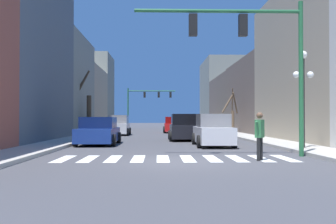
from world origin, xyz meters
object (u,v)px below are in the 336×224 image
car_at_intersection (213,131)px  street_tree_left_mid (87,107)px  traffic_signal_near (252,44)px  pedestrian_on_right_sidewalk (260,132)px  traffic_signal_far (146,99)px  street_lamp_right_corner (303,79)px  car_parked_left_near (196,124)px  street_tree_right_far (232,114)px  car_driving_away_lane (185,128)px  car_parked_right_mid (99,132)px  car_parked_right_far (119,126)px  car_parked_left_mid (174,125)px

car_at_intersection → street_tree_left_mid: bearing=34.6°
traffic_signal_near → pedestrian_on_right_sidewalk: traffic_signal_near is taller
traffic_signal_far → street_lamp_right_corner: (8.26, -39.59, -1.13)m
car_parked_left_near → street_tree_right_far: bearing=-168.7°
traffic_signal_near → traffic_signal_far: size_ratio=0.94×
pedestrian_on_right_sidewalk → car_driving_away_lane: bearing=-139.2°
street_lamp_right_corner → car_parked_right_mid: 11.22m
pedestrian_on_right_sidewalk → street_tree_right_far: street_tree_right_far is taller
traffic_signal_far → street_lamp_right_corner: 40.46m
traffic_signal_near → car_parked_left_near: bearing=88.3°
car_driving_away_lane → car_parked_right_far: car_driving_away_lane is taller
traffic_signal_near → street_tree_right_far: bearing=81.3°
street_lamp_right_corner → car_parked_left_mid: (-4.91, 23.05, -2.48)m
traffic_signal_far → car_parked_left_near: (6.31, -9.90, -3.61)m
car_parked_left_near → car_driving_away_lane: (-2.79, -20.92, 0.05)m
traffic_signal_near → street_tree_right_far: (3.22, 20.95, -2.48)m
car_parked_left_mid → car_parked_right_far: (-5.12, -5.79, 0.05)m
car_parked_left_near → car_at_intersection: size_ratio=1.06×
car_driving_away_lane → street_tree_left_mid: size_ratio=0.78×
traffic_signal_far → pedestrian_on_right_sidewalk: size_ratio=4.12×
street_lamp_right_corner → car_parked_right_far: size_ratio=1.03×
car_at_intersection → car_driving_away_lane: bearing=11.1°
traffic_signal_near → street_lamp_right_corner: size_ratio=1.49×
traffic_signal_far → pedestrian_on_right_sidewalk: (5.23, -43.54, -3.39)m
street_tree_right_far → street_lamp_right_corner: bearing=-90.9°
street_lamp_right_corner → car_parked_left_near: 29.86m
car_driving_away_lane → car_parked_right_far: bearing=31.9°
traffic_signal_far → car_parked_right_mid: 35.20m
street_tree_left_mid → pedestrian_on_right_sidewalk: bearing=-64.5°
car_at_intersection → street_tree_left_mid: size_ratio=0.83×
car_parked_left_mid → car_at_intersection: bearing=-176.4°
street_tree_right_far → car_parked_left_mid: bearing=138.6°
traffic_signal_near → car_parked_right_far: 21.29m
car_driving_away_lane → street_tree_right_far: street_tree_right_far is taller
traffic_signal_far → street_tree_right_far: size_ratio=1.69×
street_lamp_right_corner → street_tree_right_far: size_ratio=1.06×
traffic_signal_far → street_tree_left_mid: bearing=-100.7°
street_lamp_right_corner → car_parked_right_far: bearing=120.2°
traffic_signal_far → car_parked_right_mid: (-1.65, -34.97, -3.65)m
car_parked_right_far → pedestrian_on_right_sidewalk: 22.33m
car_parked_left_near → pedestrian_on_right_sidewalk: bearing=178.2°
car_parked_left_near → car_parked_left_mid: (-2.96, -6.64, -0.01)m
car_parked_right_mid → street_tree_right_far: size_ratio=1.17×
traffic_signal_far → street_tree_left_mid: (-4.39, -23.34, -1.91)m
traffic_signal_far → car_parked_right_far: traffic_signal_far is taller
car_parked_left_mid → car_driving_away_lane: bearing=-179.3°
car_parked_left_mid → traffic_signal_near: bearing=-175.5°
car_parked_right_mid → car_parked_left_mid: bearing=-15.2°
street_lamp_right_corner → pedestrian_on_right_sidewalk: size_ratio=2.60×
car_parked_left_near → street_tree_right_far: (2.24, -11.23, 1.12)m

